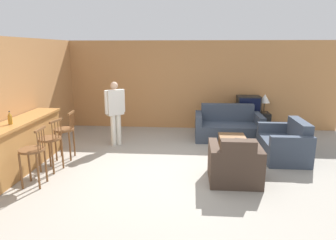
% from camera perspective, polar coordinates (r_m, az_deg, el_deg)
% --- Properties ---
extents(ground_plane, '(24.00, 24.00, 0.00)m').
position_cam_1_polar(ground_plane, '(5.98, 0.12, -9.83)').
color(ground_plane, gray).
extents(wall_back, '(9.40, 0.08, 2.60)m').
position_cam_1_polar(wall_back, '(9.01, 1.81, 6.64)').
color(wall_back, '#B27A47').
rests_on(wall_back, ground_plane).
extents(wall_left, '(0.08, 8.45, 2.60)m').
position_cam_1_polar(wall_left, '(7.73, -24.13, 4.35)').
color(wall_left, '#B27A47').
rests_on(wall_left, ground_plane).
extents(bar_counter, '(0.55, 2.58, 1.00)m').
position_cam_1_polar(bar_counter, '(6.63, -26.19, -4.28)').
color(bar_counter, '#A87038').
rests_on(bar_counter, ground_plane).
extents(bar_chair_near, '(0.45, 0.45, 1.05)m').
position_cam_1_polar(bar_chair_near, '(5.72, -24.34, -5.89)').
color(bar_chair_near, brown).
rests_on(bar_chair_near, ground_plane).
extents(bar_chair_mid, '(0.51, 0.51, 1.05)m').
position_cam_1_polar(bar_chair_mid, '(6.29, -21.47, -3.96)').
color(bar_chair_mid, brown).
rests_on(bar_chair_mid, ground_plane).
extents(bar_chair_far, '(0.47, 0.47, 1.05)m').
position_cam_1_polar(bar_chair_far, '(6.87, -19.05, -2.31)').
color(bar_chair_far, brown).
rests_on(bar_chair_far, ground_plane).
extents(couch_far, '(1.74, 0.95, 0.90)m').
position_cam_1_polar(couch_far, '(8.16, 11.32, -1.39)').
color(couch_far, '#384251').
rests_on(couch_far, ground_plane).
extents(armchair_near, '(0.91, 0.90, 0.87)m').
position_cam_1_polar(armchair_near, '(5.60, 12.57, -8.32)').
color(armchair_near, '#423328').
rests_on(armchair_near, ground_plane).
extents(loveseat_right, '(0.87, 1.31, 0.86)m').
position_cam_1_polar(loveseat_right, '(7.07, 21.38, -4.39)').
color(loveseat_right, '#384251').
rests_on(loveseat_right, ground_plane).
extents(coffee_table, '(0.60, 0.97, 0.39)m').
position_cam_1_polar(coffee_table, '(6.97, 12.31, -3.84)').
color(coffee_table, brown).
rests_on(coffee_table, ground_plane).
extents(tv_unit, '(1.23, 0.49, 0.57)m').
position_cam_1_polar(tv_unit, '(9.01, 14.85, -0.37)').
color(tv_unit, black).
rests_on(tv_unit, ground_plane).
extents(tv, '(0.64, 0.46, 0.48)m').
position_cam_1_polar(tv, '(8.90, 15.06, 2.91)').
color(tv, black).
rests_on(tv, tv_unit).
extents(bottle, '(0.08, 0.08, 0.25)m').
position_cam_1_polar(bottle, '(6.24, -27.88, 0.29)').
color(bottle, '#B27A23').
rests_on(bottle, bar_counter).
extents(book_on_table, '(0.23, 0.18, 0.03)m').
position_cam_1_polar(book_on_table, '(6.82, 13.49, -3.68)').
color(book_on_table, black).
rests_on(book_on_table, coffee_table).
extents(table_lamp, '(0.29, 0.29, 0.54)m').
position_cam_1_polar(table_lamp, '(8.97, 17.97, 3.84)').
color(table_lamp, brown).
rests_on(table_lamp, tv_unit).
extents(person_by_window, '(0.43, 0.39, 1.59)m').
position_cam_1_polar(person_by_window, '(7.45, -10.03, 1.91)').
color(person_by_window, silver).
rests_on(person_by_window, ground_plane).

